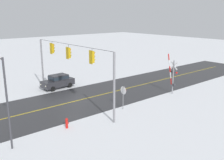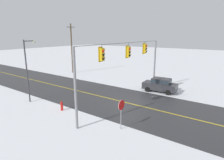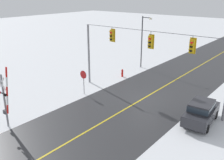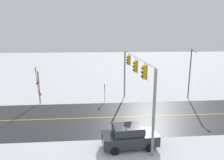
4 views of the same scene
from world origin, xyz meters
name	(u,v)px [view 3 (image 3 of 4)]	position (x,y,z in m)	size (l,w,h in m)	color
ground_plane	(145,98)	(0.00, 0.00, 0.00)	(160.00, 160.00, 0.00)	white
road_asphalt	(173,81)	(0.00, 6.00, 0.00)	(9.00, 80.00, 0.01)	#303033
lane_centre_line	(173,81)	(0.00, 6.00, 0.01)	(0.14, 72.00, 0.01)	gold
signal_span	(147,53)	(0.08, -0.01, 4.28)	(14.20, 0.47, 6.22)	gray
stop_sign	(83,77)	(-5.11, -2.79, 1.71)	(0.80, 0.09, 2.35)	gray
railroad_crossing	(5,98)	(-4.97, -10.77, 2.29)	(1.40, 0.31, 4.69)	gray
parked_car_charcoal	(201,111)	(5.78, -1.42, 0.95)	(2.09, 4.30, 1.74)	#2D2D33
streetlamp_near	(143,37)	(-5.59, 8.42, 3.92)	(1.39, 0.28, 6.50)	#38383D
fire_hydrant	(122,73)	(-5.36, 3.76, 0.47)	(0.24, 0.31, 0.88)	red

